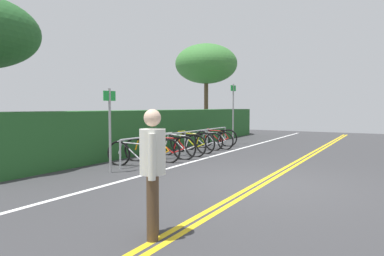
# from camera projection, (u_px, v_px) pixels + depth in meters

# --- Properties ---
(ground_plane) EXTENTS (33.90, 13.78, 0.05)m
(ground_plane) POSITION_uv_depth(u_px,v_px,m) (260.00, 185.00, 7.47)
(ground_plane) COLOR #353538
(centre_line_yellow_inner) EXTENTS (30.51, 0.10, 0.00)m
(centre_line_yellow_inner) POSITION_uv_depth(u_px,v_px,m) (264.00, 184.00, 7.43)
(centre_line_yellow_inner) COLOR gold
(centre_line_yellow_inner) RESTS_ON ground_plane
(centre_line_yellow_outer) EXTENTS (30.51, 0.10, 0.00)m
(centre_line_yellow_outer) POSITION_uv_depth(u_px,v_px,m) (257.00, 183.00, 7.51)
(centre_line_yellow_outer) COLOR gold
(centre_line_yellow_outer) RESTS_ON ground_plane
(bike_lane_stripe_white) EXTENTS (30.51, 0.12, 0.00)m
(bike_lane_stripe_white) POSITION_uv_depth(u_px,v_px,m) (154.00, 172.00, 8.81)
(bike_lane_stripe_white) COLOR white
(bike_lane_stripe_white) RESTS_ON ground_plane
(bike_rack) EXTENTS (6.69, 0.05, 0.78)m
(bike_rack) POSITION_uv_depth(u_px,v_px,m) (185.00, 137.00, 12.13)
(bike_rack) COLOR #9EA0A5
(bike_rack) RESTS_ON ground_plane
(bicycle_0) EXTENTS (0.50, 1.71, 0.73)m
(bicycle_0) POSITION_uv_depth(u_px,v_px,m) (135.00, 154.00, 9.65)
(bicycle_0) COLOR black
(bicycle_0) RESTS_ON ground_plane
(bicycle_1) EXTENTS (0.53, 1.76, 0.75)m
(bicycle_1) POSITION_uv_depth(u_px,v_px,m) (152.00, 150.00, 10.43)
(bicycle_1) COLOR black
(bicycle_1) RESTS_ON ground_plane
(bicycle_2) EXTENTS (0.62, 1.75, 0.77)m
(bicycle_2) POSITION_uv_depth(u_px,v_px,m) (168.00, 148.00, 10.99)
(bicycle_2) COLOR black
(bicycle_2) RESTS_ON ground_plane
(bicycle_3) EXTENTS (0.46, 1.87, 0.79)m
(bicycle_3) POSITION_uv_depth(u_px,v_px,m) (180.00, 145.00, 11.70)
(bicycle_3) COLOR black
(bicycle_3) RESTS_ON ground_plane
(bicycle_4) EXTENTS (0.46, 1.85, 0.78)m
(bicycle_4) POSITION_uv_depth(u_px,v_px,m) (192.00, 142.00, 12.55)
(bicycle_4) COLOR black
(bicycle_4) RESTS_ON ground_plane
(bicycle_5) EXTENTS (0.64, 1.61, 0.72)m
(bicycle_5) POSITION_uv_depth(u_px,v_px,m) (201.00, 141.00, 13.27)
(bicycle_5) COLOR black
(bicycle_5) RESTS_ON ground_plane
(bicycle_6) EXTENTS (0.46, 1.75, 0.73)m
(bicycle_6) POSITION_uv_depth(u_px,v_px,m) (214.00, 140.00, 13.78)
(bicycle_6) COLOR black
(bicycle_6) RESTS_ON ground_plane
(bicycle_7) EXTENTS (0.63, 1.62, 0.75)m
(bicycle_7) POSITION_uv_depth(u_px,v_px,m) (217.00, 138.00, 14.64)
(bicycle_7) COLOR black
(bicycle_7) RESTS_ON ground_plane
(pedestrian) EXTENTS (0.43, 0.32, 1.59)m
(pedestrian) POSITION_uv_depth(u_px,v_px,m) (153.00, 165.00, 4.37)
(pedestrian) COLOR #4C3826
(pedestrian) RESTS_ON ground_plane
(sign_post_near) EXTENTS (0.36, 0.07, 2.06)m
(sign_post_near) POSITION_uv_depth(u_px,v_px,m) (110.00, 122.00, 8.66)
(sign_post_near) COLOR gray
(sign_post_near) RESTS_ON ground_plane
(sign_post_far) EXTENTS (0.36, 0.09, 2.59)m
(sign_post_far) POSITION_uv_depth(u_px,v_px,m) (233.00, 109.00, 15.24)
(sign_post_far) COLOR gray
(sign_post_far) RESTS_ON ground_plane
(hedge_backdrop) EXTENTS (15.64, 1.35, 1.49)m
(hedge_backdrop) POSITION_uv_depth(u_px,v_px,m) (165.00, 129.00, 14.32)
(hedge_backdrop) COLOR #235626
(hedge_backdrop) RESTS_ON ground_plane
(tree_mid) EXTENTS (3.57, 3.57, 5.23)m
(tree_mid) POSITION_uv_depth(u_px,v_px,m) (206.00, 64.00, 20.52)
(tree_mid) COLOR brown
(tree_mid) RESTS_ON ground_plane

